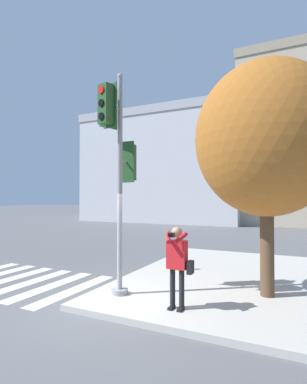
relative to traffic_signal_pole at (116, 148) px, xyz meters
name	(u,v)px	position (x,y,z in m)	size (l,w,h in m)	color
ground_plane	(94,307)	(-0.13, -0.68, -3.61)	(160.00, 160.00, 0.00)	#5B5B5E
sidewalk_corner	(275,283)	(3.37, 2.82, -3.55)	(8.00, 8.00, 0.13)	#BCB7AD
crosswalk_stripes	(20,281)	(-3.35, 0.08, -3.61)	(4.46, 3.04, 0.01)	silver
traffic_signal_pole	(116,148)	(0.00, 0.00, 0.00)	(0.80, 1.19, 5.26)	#939399
person_photographer	(178,260)	(1.71, -0.33, -2.48)	(0.58, 0.54, 1.67)	black
street_tree	(266,140)	(3.29, 1.34, 0.16)	(3.30, 3.30, 5.47)	brown
fire_hydrant	(176,258)	(0.48, 2.75, -3.09)	(0.16, 0.22, 0.79)	yellow
building_left	(174,170)	(-8.76, 25.72, 2.05)	(16.67, 13.27, 11.30)	#BCBCC1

